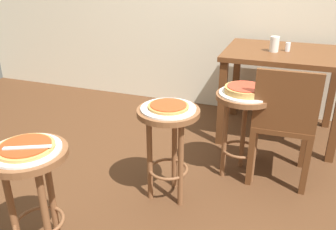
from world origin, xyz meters
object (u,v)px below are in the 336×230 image
object	(u,v)px
dining_table	(284,65)
stool_middle	(168,133)
serving_plate_leftside	(245,93)
serving_plate_middle	(168,108)
pizza_middle	(168,106)
cup_near_edge	(274,44)
serving_plate_foreground	(26,150)
pizza_foreground	(26,147)
pizza_leftside	(245,89)
condiment_shaker	(288,47)
pizza_server_knife	(27,147)
stool_foreground	(32,179)
wooden_chair	(283,121)
stool_leftside	(243,116)

from	to	relation	value
dining_table	stool_middle	bearing A→B (deg)	-116.78
serving_plate_leftside	serving_plate_middle	bearing A→B (deg)	-133.11
stool_middle	serving_plate_leftside	bearing A→B (deg)	46.89
serving_plate_middle	serving_plate_leftside	world-z (taller)	same
stool_middle	serving_plate_middle	xyz separation A→B (m)	(0.00, 0.00, 0.17)
pizza_middle	cup_near_edge	bearing A→B (deg)	65.93
pizza_middle	cup_near_edge	world-z (taller)	cup_near_edge
serving_plate_foreground	pizza_foreground	world-z (taller)	pizza_foreground
stool_middle	pizza_leftside	bearing A→B (deg)	46.89
serving_plate_middle	dining_table	distance (m)	1.34
condiment_shaker	pizza_server_knife	distance (m)	2.20
stool_foreground	stool_middle	xyz separation A→B (m)	(0.46, 0.71, 0.00)
pizza_leftside	wooden_chair	xyz separation A→B (m)	(0.27, 0.02, -0.20)
stool_leftside	wooden_chair	world-z (taller)	wooden_chair
cup_near_edge	condiment_shaker	bearing A→B (deg)	27.91
serving_plate_foreground	stool_leftside	size ratio (longest dim) A/B	0.53
stool_foreground	stool_leftside	bearing A→B (deg)	52.87
serving_plate_foreground	condiment_shaker	distance (m)	2.20
serving_plate_leftside	cup_near_edge	bearing A→B (deg)	81.09
pizza_middle	stool_foreground	bearing A→B (deg)	-123.03
pizza_foreground	stool_leftside	xyz separation A→B (m)	(0.86, 1.13, -0.18)
stool_foreground	pizza_server_knife	bearing A→B (deg)	-33.69
stool_middle	stool_leftside	bearing A→B (deg)	46.89
pizza_middle	cup_near_edge	distance (m)	1.26
stool_middle	condiment_shaker	world-z (taller)	condiment_shaker
serving_plate_middle	pizza_middle	bearing A→B (deg)	0.00
pizza_middle	pizza_server_knife	distance (m)	0.85
stool_foreground	pizza_middle	xyz separation A→B (m)	(0.46, 0.71, 0.18)
stool_foreground	pizza_server_knife	size ratio (longest dim) A/B	2.88
stool_leftside	wooden_chair	distance (m)	0.27
stool_foreground	pizza_foreground	world-z (taller)	pizza_foreground
stool_leftside	wooden_chair	bearing A→B (deg)	4.14
pizza_server_knife	serving_plate_middle	bearing A→B (deg)	33.39
pizza_foreground	serving_plate_middle	world-z (taller)	pizza_foreground
pizza_foreground	pizza_server_knife	xyz separation A→B (m)	(0.03, -0.02, 0.01)
stool_leftside	dining_table	size ratio (longest dim) A/B	0.64
stool_middle	wooden_chair	size ratio (longest dim) A/B	0.75
pizza_foreground	pizza_middle	distance (m)	0.85
dining_table	wooden_chair	bearing A→B (deg)	-85.43
stool_middle	pizza_leftside	size ratio (longest dim) A/B	2.29
stool_foreground	pizza_middle	world-z (taller)	pizza_middle
pizza_middle	serving_plate_leftside	world-z (taller)	pizza_middle
pizza_leftside	dining_table	xyz separation A→B (m)	(0.21, 0.77, -0.02)
stool_middle	serving_plate_foreground	bearing A→B (deg)	-123.03
stool_leftside	condiment_shaker	distance (m)	0.87
condiment_shaker	pizza_server_knife	xyz separation A→B (m)	(-1.05, -1.93, -0.14)
pizza_middle	pizza_server_knife	xyz separation A→B (m)	(-0.43, -0.73, 0.01)
serving_plate_middle	pizza_leftside	world-z (taller)	pizza_leftside
serving_plate_foreground	serving_plate_middle	size ratio (longest dim) A/B	0.98
serving_plate_middle	pizza_leftside	xyz separation A→B (m)	(0.40, 0.42, 0.03)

